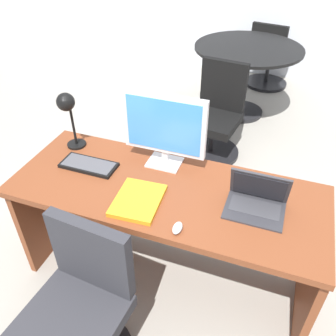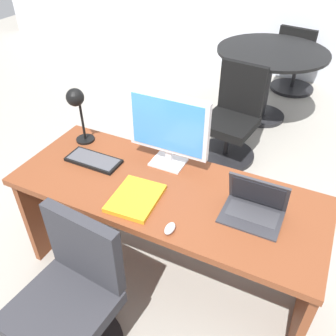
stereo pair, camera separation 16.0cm
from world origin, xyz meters
name	(u,v)px [view 2 (the right image)]	position (x,y,z in m)	size (l,w,h in m)	color
ground	(233,158)	(0.00, 1.50, 0.00)	(12.00, 12.00, 0.00)	gray
desk	(169,211)	(0.00, 0.05, 0.54)	(1.76, 0.68, 0.75)	brown
monitor	(168,127)	(-0.09, 0.22, 1.01)	(0.49, 0.16, 0.45)	silver
laptop	(255,203)	(0.49, 0.03, 0.82)	(0.30, 0.23, 0.21)	#2D2D33
keyboard	(94,160)	(-0.51, 0.03, 0.77)	(0.34, 0.15, 0.02)	black
mouse	(170,228)	(0.16, -0.27, 0.77)	(0.05, 0.08, 0.04)	silver
desk_lamp	(77,104)	(-0.70, 0.18, 1.03)	(0.12, 0.14, 0.38)	black
book	(136,198)	(-0.10, -0.15, 0.77)	(0.26, 0.31, 0.03)	orange
office_chair	(72,308)	(-0.22, -0.65, 0.36)	(0.56, 0.56, 0.88)	black
meeting_table	(270,68)	(0.04, 2.43, 0.60)	(1.15, 1.15, 0.79)	black
meeting_chair_near	(295,65)	(0.20, 3.31, 0.35)	(0.56, 0.56, 0.85)	black
meeting_chair_far	(231,123)	(-0.07, 1.55, 0.34)	(0.56, 0.56, 0.88)	black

